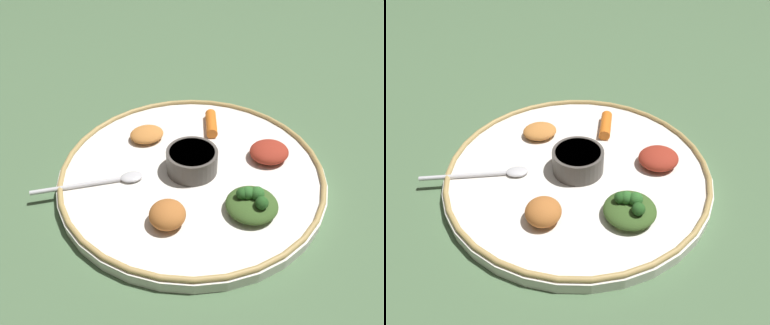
# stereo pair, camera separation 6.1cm
# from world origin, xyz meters

# --- Properties ---
(ground_plane) EXTENTS (2.40, 2.40, 0.00)m
(ground_plane) POSITION_xyz_m (0.00, 0.00, 0.00)
(ground_plane) COLOR #4C6B47
(platter) EXTENTS (0.42, 0.42, 0.02)m
(platter) POSITION_xyz_m (0.00, 0.00, 0.01)
(platter) COLOR white
(platter) RESTS_ON ground_plane
(platter_rim) EXTENTS (0.41, 0.41, 0.01)m
(platter_rim) POSITION_xyz_m (0.00, 0.00, 0.02)
(platter_rim) COLOR tan
(platter_rim) RESTS_ON platter
(center_bowl) EXTENTS (0.08, 0.08, 0.04)m
(center_bowl) POSITION_xyz_m (0.00, 0.00, 0.04)
(center_bowl) COLOR #4C4742
(center_bowl) RESTS_ON platter
(spoon) EXTENTS (0.08, 0.16, 0.01)m
(spoon) POSITION_xyz_m (-0.05, 0.12, 0.02)
(spoon) COLOR silver
(spoon) RESTS_ON platter
(greens_pile) EXTENTS (0.09, 0.09, 0.04)m
(greens_pile) POSITION_xyz_m (-0.07, -0.10, 0.03)
(greens_pile) COLOR #385623
(greens_pile) RESTS_ON platter
(carrot_near_spoon) EXTENTS (0.08, 0.03, 0.02)m
(carrot_near_spoon) POSITION_xyz_m (0.13, -0.01, 0.03)
(carrot_near_spoon) COLOR orange
(carrot_near_spoon) RESTS_ON platter
(mound_beet) EXTENTS (0.09, 0.09, 0.03)m
(mound_beet) POSITION_xyz_m (0.05, -0.12, 0.03)
(mound_beet) COLOR maroon
(mound_beet) RESTS_ON platter
(mound_squash) EXTENTS (0.07, 0.08, 0.02)m
(mound_squash) POSITION_xyz_m (0.07, 0.09, 0.03)
(mound_squash) COLOR #C67A38
(mound_squash) RESTS_ON platter
(mound_chickpea) EXTENTS (0.06, 0.06, 0.03)m
(mound_chickpea) POSITION_xyz_m (-0.11, 0.01, 0.03)
(mound_chickpea) COLOR #B2662D
(mound_chickpea) RESTS_ON platter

